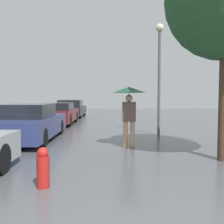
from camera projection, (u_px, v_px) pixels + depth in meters
name	position (u px, v px, depth m)	size (l,w,h in m)	color
pedestrian	(129.00, 100.00, 7.25)	(0.96, 0.96, 1.77)	tan
parked_car_second	(29.00, 123.00, 8.59)	(1.76, 4.23, 1.24)	navy
parked_car_third	(59.00, 114.00, 13.63)	(1.65, 4.01, 1.17)	maroon
parked_car_farthest	(71.00, 109.00, 18.79)	(1.89, 4.48, 1.27)	black
street_lamp	(159.00, 62.00, 9.47)	(0.31, 0.31, 4.24)	#515456
fire_hydrant	(43.00, 168.00, 4.05)	(0.21, 0.21, 0.66)	#B21E19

